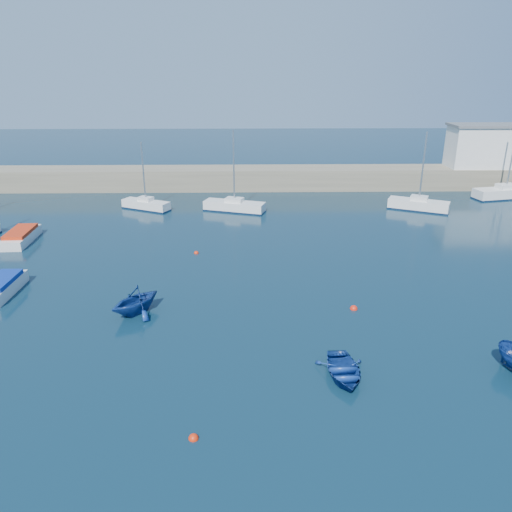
{
  "coord_description": "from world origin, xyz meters",
  "views": [
    {
      "loc": [
        -0.57,
        -16.52,
        14.69
      ],
      "look_at": [
        0.11,
        17.6,
        1.6
      ],
      "focal_mm": 35.0,
      "sensor_mm": 36.0,
      "label": 1
    }
  ],
  "objects_px": {
    "sailboat_7": "(418,205)",
    "dinghy_center": "(343,371)",
    "dinghy_left": "(135,300)",
    "sailboat_5": "(146,205)",
    "motorboat_1": "(2,287)",
    "motorboat_2": "(21,236)",
    "sailboat_6": "(234,206)",
    "sailboat_8": "(505,193)",
    "harbor_office": "(490,147)"
  },
  "relations": [
    {
      "from": "sailboat_5",
      "to": "sailboat_6",
      "type": "height_order",
      "value": "sailboat_6"
    },
    {
      "from": "sailboat_6",
      "to": "motorboat_1",
      "type": "relative_size",
      "value": 1.84
    },
    {
      "from": "sailboat_7",
      "to": "dinghy_center",
      "type": "relative_size",
      "value": 2.39
    },
    {
      "from": "sailboat_8",
      "to": "motorboat_2",
      "type": "height_order",
      "value": "sailboat_8"
    },
    {
      "from": "sailboat_5",
      "to": "dinghy_center",
      "type": "height_order",
      "value": "sailboat_5"
    },
    {
      "from": "sailboat_6",
      "to": "motorboat_1",
      "type": "height_order",
      "value": "sailboat_6"
    },
    {
      "from": "sailboat_6",
      "to": "dinghy_left",
      "type": "xyz_separation_m",
      "value": [
        -5.73,
        -23.55,
        0.34
      ]
    },
    {
      "from": "sailboat_6",
      "to": "sailboat_8",
      "type": "relative_size",
      "value": 0.86
    },
    {
      "from": "sailboat_7",
      "to": "motorboat_1",
      "type": "xyz_separation_m",
      "value": [
        -35.33,
        -20.43,
        -0.09
      ]
    },
    {
      "from": "motorboat_1",
      "to": "motorboat_2",
      "type": "height_order",
      "value": "motorboat_1"
    },
    {
      "from": "sailboat_8",
      "to": "dinghy_left",
      "type": "height_order",
      "value": "sailboat_8"
    },
    {
      "from": "harbor_office",
      "to": "dinghy_left",
      "type": "bearing_deg",
      "value": -137.69
    },
    {
      "from": "harbor_office",
      "to": "sailboat_8",
      "type": "distance_m",
      "value": 7.23
    },
    {
      "from": "sailboat_6",
      "to": "dinghy_center",
      "type": "bearing_deg",
      "value": -150.26
    },
    {
      "from": "motorboat_2",
      "to": "dinghy_center",
      "type": "height_order",
      "value": "motorboat_2"
    },
    {
      "from": "harbor_office",
      "to": "dinghy_left",
      "type": "relative_size",
      "value": 2.86
    },
    {
      "from": "harbor_office",
      "to": "sailboat_7",
      "type": "relative_size",
      "value": 1.2
    },
    {
      "from": "sailboat_6",
      "to": "dinghy_center",
      "type": "distance_m",
      "value": 31.28
    },
    {
      "from": "harbor_office",
      "to": "dinghy_left",
      "type": "distance_m",
      "value": 51.0
    },
    {
      "from": "sailboat_5",
      "to": "motorboat_1",
      "type": "relative_size",
      "value": 1.56
    },
    {
      "from": "sailboat_7",
      "to": "dinghy_left",
      "type": "height_order",
      "value": "sailboat_7"
    },
    {
      "from": "sailboat_5",
      "to": "sailboat_8",
      "type": "bearing_deg",
      "value": -57.93
    },
    {
      "from": "sailboat_5",
      "to": "dinghy_left",
      "type": "distance_m",
      "value": 24.73
    },
    {
      "from": "motorboat_2",
      "to": "dinghy_left",
      "type": "relative_size",
      "value": 1.55
    },
    {
      "from": "harbor_office",
      "to": "dinghy_center",
      "type": "bearing_deg",
      "value": -121.93
    },
    {
      "from": "dinghy_left",
      "to": "harbor_office",
      "type": "bearing_deg",
      "value": 82.81
    },
    {
      "from": "motorboat_1",
      "to": "sailboat_6",
      "type": "bearing_deg",
      "value": 53.67
    },
    {
      "from": "sailboat_7",
      "to": "motorboat_1",
      "type": "height_order",
      "value": "sailboat_7"
    },
    {
      "from": "harbor_office",
      "to": "motorboat_1",
      "type": "distance_m",
      "value": 56.81
    },
    {
      "from": "motorboat_2",
      "to": "sailboat_5",
      "type": "bearing_deg",
      "value": 46.21
    },
    {
      "from": "motorboat_2",
      "to": "sailboat_8",
      "type": "bearing_deg",
      "value": 13.38
    },
    {
      "from": "harbor_office",
      "to": "sailboat_6",
      "type": "height_order",
      "value": "sailboat_6"
    },
    {
      "from": "sailboat_5",
      "to": "motorboat_1",
      "type": "distance_m",
      "value": 22.09
    },
    {
      "from": "motorboat_1",
      "to": "sailboat_8",
      "type": "bearing_deg",
      "value": 29.04
    },
    {
      "from": "sailboat_5",
      "to": "sailboat_7",
      "type": "relative_size",
      "value": 0.87
    },
    {
      "from": "sailboat_5",
      "to": "dinghy_center",
      "type": "xyz_separation_m",
      "value": [
        15.71,
        -31.54,
        -0.18
      ]
    },
    {
      "from": "dinghy_left",
      "to": "dinghy_center",
      "type": "bearing_deg",
      "value": 9.43
    },
    {
      "from": "harbor_office",
      "to": "sailboat_7",
      "type": "xyz_separation_m",
      "value": [
        -11.99,
        -10.66,
        -4.48
      ]
    },
    {
      "from": "sailboat_8",
      "to": "dinghy_left",
      "type": "xyz_separation_m",
      "value": [
        -37.53,
        -28.51,
        0.26
      ]
    },
    {
      "from": "dinghy_center",
      "to": "dinghy_left",
      "type": "xyz_separation_m",
      "value": [
        -11.82,
        7.12,
        0.56
      ]
    },
    {
      "from": "sailboat_7",
      "to": "sailboat_8",
      "type": "height_order",
      "value": "sailboat_8"
    },
    {
      "from": "harbor_office",
      "to": "sailboat_5",
      "type": "xyz_separation_m",
      "value": [
        -41.47,
        -9.8,
        -4.55
      ]
    },
    {
      "from": "sailboat_7",
      "to": "motorboat_2",
      "type": "xyz_separation_m",
      "value": [
        -38.6,
        -9.57,
        -0.11
      ]
    },
    {
      "from": "sailboat_6",
      "to": "sailboat_7",
      "type": "xyz_separation_m",
      "value": [
        19.87,
        0.0,
        0.04
      ]
    },
    {
      "from": "sailboat_5",
      "to": "sailboat_6",
      "type": "relative_size",
      "value": 0.84
    },
    {
      "from": "harbor_office",
      "to": "motorboat_1",
      "type": "bearing_deg",
      "value": -146.69
    },
    {
      "from": "sailboat_5",
      "to": "motorboat_1",
      "type": "xyz_separation_m",
      "value": [
        -5.85,
        -21.3,
        -0.01
      ]
    },
    {
      "from": "sailboat_6",
      "to": "dinghy_left",
      "type": "bearing_deg",
      "value": -175.17
    },
    {
      "from": "motorboat_2",
      "to": "dinghy_left",
      "type": "bearing_deg",
      "value": -49.76
    },
    {
      "from": "harbor_office",
      "to": "dinghy_center",
      "type": "relative_size",
      "value": 2.87
    }
  ]
}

